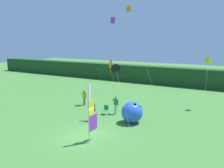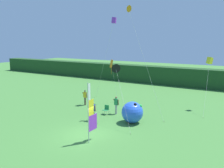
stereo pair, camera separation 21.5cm
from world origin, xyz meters
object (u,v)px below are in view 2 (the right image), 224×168
(person_mid_field, at_px, (85,97))
(kite_yellow_box_4, at_px, (210,61))
(person_near_banner, at_px, (116,105))
(banner_flag, at_px, (91,114))
(inflatable_balloon, at_px, (132,112))
(kite_orange_delta_3, at_px, (129,10))
(kite_black_delta_2, at_px, (116,68))
(person_far_left, at_px, (93,111))
(kite_orange_diamond_0, at_px, (112,65))
(kite_purple_box_1, at_px, (114,21))
(folding_chair, at_px, (106,109))

(person_mid_field, relative_size, kite_yellow_box_4, 0.31)
(person_near_banner, bearing_deg, person_mid_field, 166.22)
(banner_flag, height_order, inflatable_balloon, banner_flag)
(kite_orange_delta_3, bearing_deg, kite_black_delta_2, -96.25)
(person_far_left, xyz_separation_m, kite_orange_diamond_0, (-1.88, 6.26, 3.41))
(banner_flag, bearing_deg, kite_orange_delta_3, 95.51)
(kite_black_delta_2, height_order, kite_yellow_box_4, kite_yellow_box_4)
(inflatable_balloon, xyz_separation_m, kite_orange_diamond_0, (-5.08, 4.94, 3.39))
(banner_flag, bearing_deg, kite_black_delta_2, 99.95)
(person_far_left, xyz_separation_m, kite_purple_box_1, (-1.86, 6.71, 8.25))
(inflatable_balloon, relative_size, kite_yellow_box_4, 0.36)
(kite_orange_diamond_0, bearing_deg, banner_flag, -66.42)
(inflatable_balloon, xyz_separation_m, folding_chair, (-3.29, 0.93, -0.42))
(kite_purple_box_1, xyz_separation_m, kite_yellow_box_4, (9.72, 2.76, -4.15))
(kite_orange_delta_3, bearing_deg, inflatable_balloon, -51.60)
(kite_orange_diamond_0, bearing_deg, folding_chair, -65.86)
(kite_orange_delta_3, relative_size, kite_yellow_box_4, 1.88)
(person_near_banner, distance_m, person_far_left, 2.88)
(kite_orange_diamond_0, bearing_deg, person_near_banner, -52.98)
(kite_orange_diamond_0, height_order, kite_black_delta_2, kite_black_delta_2)
(person_mid_field, relative_size, inflatable_balloon, 0.87)
(person_mid_field, distance_m, folding_chair, 4.17)
(inflatable_balloon, bearing_deg, banner_flag, -98.20)
(banner_flag, bearing_deg, folding_chair, 113.21)
(kite_yellow_box_4, bearing_deg, kite_orange_diamond_0, -161.77)
(person_near_banner, distance_m, kite_black_delta_2, 4.18)
(banner_flag, distance_m, person_mid_field, 10.01)
(person_mid_field, bearing_deg, banner_flag, -50.23)
(banner_flag, relative_size, folding_chair, 4.78)
(inflatable_balloon, height_order, kite_black_delta_2, kite_black_delta_2)
(folding_chair, height_order, kite_black_delta_2, kite_black_delta_2)
(person_far_left, xyz_separation_m, kite_yellow_box_4, (7.87, 9.46, 4.09))
(kite_purple_box_1, distance_m, kite_black_delta_2, 7.91)
(person_mid_field, bearing_deg, person_near_banner, -13.78)
(banner_flag, height_order, kite_yellow_box_4, kite_yellow_box_4)
(folding_chair, bearing_deg, kite_black_delta_2, -32.12)
(kite_orange_diamond_0, bearing_deg, inflatable_balloon, -44.16)
(folding_chair, bearing_deg, person_far_left, -87.91)
(folding_chair, distance_m, kite_orange_delta_3, 9.45)
(person_mid_field, bearing_deg, kite_purple_box_1, 54.01)
(kite_yellow_box_4, bearing_deg, kite_black_delta_2, -127.02)
(kite_orange_diamond_0, relative_size, kite_orange_delta_3, 0.49)
(person_near_banner, height_order, person_far_left, person_near_banner)
(inflatable_balloon, relative_size, kite_orange_delta_3, 0.19)
(person_far_left, bearing_deg, person_mid_field, 134.74)
(folding_chair, bearing_deg, kite_orange_diamond_0, 114.14)
(folding_chair, xyz_separation_m, kite_black_delta_2, (1.70, -1.07, 4.18))
(inflatable_balloon, relative_size, kite_black_delta_2, 0.38)
(person_mid_field, xyz_separation_m, kite_purple_box_1, (2.03, 2.79, 8.27))
(kite_purple_box_1, bearing_deg, person_mid_field, -125.99)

